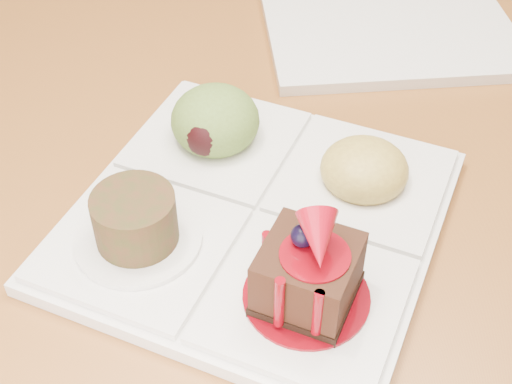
% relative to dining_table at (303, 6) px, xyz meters
% --- Properties ---
extents(ground, '(6.00, 6.00, 0.00)m').
position_rel_dining_table_xyz_m(ground, '(0.00, 0.00, -0.68)').
color(ground, '#5C2F1A').
extents(dining_table, '(1.00, 1.80, 0.75)m').
position_rel_dining_table_xyz_m(dining_table, '(0.00, 0.00, 0.00)').
color(dining_table, brown).
rests_on(dining_table, ground).
extents(sampler_plate, '(0.29, 0.29, 0.10)m').
position_rel_dining_table_xyz_m(sampler_plate, '(0.09, -0.45, 0.09)').
color(sampler_plate, silver).
rests_on(sampler_plate, dining_table).
extents(second_plate, '(0.34, 0.34, 0.01)m').
position_rel_dining_table_xyz_m(second_plate, '(0.12, -0.12, 0.07)').
color(second_plate, silver).
rests_on(second_plate, dining_table).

